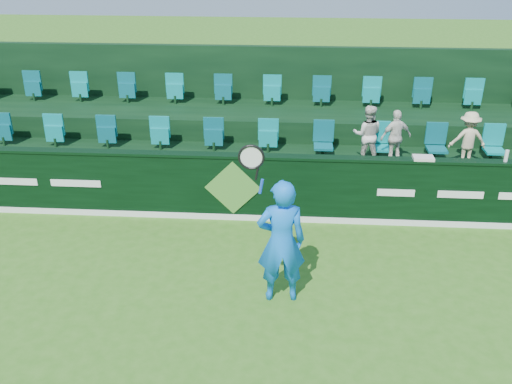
# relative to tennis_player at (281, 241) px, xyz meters

# --- Properties ---
(ground) EXTENTS (60.00, 60.00, 0.00)m
(ground) POSITION_rel_tennis_player_xyz_m (-0.99, -1.40, -1.02)
(ground) COLOR #316B19
(ground) RESTS_ON ground
(sponsor_hoarding) EXTENTS (16.00, 0.25, 1.35)m
(sponsor_hoarding) POSITION_rel_tennis_player_xyz_m (-0.99, 2.60, -0.34)
(sponsor_hoarding) COLOR black
(sponsor_hoarding) RESTS_ON ground
(stand_tier_front) EXTENTS (16.00, 2.00, 0.80)m
(stand_tier_front) POSITION_rel_tennis_player_xyz_m (-0.99, 3.70, -0.62)
(stand_tier_front) COLOR black
(stand_tier_front) RESTS_ON ground
(stand_tier_back) EXTENTS (16.00, 1.80, 1.30)m
(stand_tier_back) POSITION_rel_tennis_player_xyz_m (-0.99, 5.60, -0.37)
(stand_tier_back) COLOR black
(stand_tier_back) RESTS_ON ground
(stand_rear) EXTENTS (16.00, 4.10, 2.60)m
(stand_rear) POSITION_rel_tennis_player_xyz_m (-0.99, 6.04, 0.20)
(stand_rear) COLOR black
(stand_rear) RESTS_ON ground
(seat_row_front) EXTENTS (13.50, 0.50, 0.60)m
(seat_row_front) POSITION_rel_tennis_player_xyz_m (-0.99, 4.10, 0.08)
(seat_row_front) COLOR #0A8A8A
(seat_row_front) RESTS_ON stand_tier_front
(seat_row_back) EXTENTS (13.50, 0.50, 0.60)m
(seat_row_back) POSITION_rel_tennis_player_xyz_m (-0.99, 5.90, 0.58)
(seat_row_back) COLOR #0A8A8A
(seat_row_back) RESTS_ON stand_tier_back
(tennis_player) EXTENTS (1.05, 0.56, 2.62)m
(tennis_player) POSITION_rel_tennis_player_xyz_m (0.00, 0.00, 0.00)
(tennis_player) COLOR blue
(tennis_player) RESTS_ON ground
(spectator_left) EXTENTS (0.64, 0.52, 1.23)m
(spectator_left) POSITION_rel_tennis_player_xyz_m (1.64, 3.72, 0.39)
(spectator_left) COLOR silver
(spectator_left) RESTS_ON stand_tier_front
(spectator_middle) EXTENTS (0.72, 0.49, 1.14)m
(spectator_middle) POSITION_rel_tennis_player_xyz_m (2.22, 3.72, 0.35)
(spectator_middle) COLOR silver
(spectator_middle) RESTS_ON stand_tier_front
(spectator_right) EXTENTS (0.75, 0.44, 1.14)m
(spectator_right) POSITION_rel_tennis_player_xyz_m (3.66, 3.72, 0.35)
(spectator_right) COLOR beige
(spectator_right) RESTS_ON stand_tier_front
(towel) EXTENTS (0.38, 0.24, 0.06)m
(towel) POSITION_rel_tennis_player_xyz_m (2.56, 2.60, 0.36)
(towel) COLOR silver
(towel) RESTS_ON sponsor_hoarding
(drinks_bottle) EXTENTS (0.07, 0.07, 0.22)m
(drinks_bottle) POSITION_rel_tennis_player_xyz_m (4.04, 2.60, 0.44)
(drinks_bottle) COLOR silver
(drinks_bottle) RESTS_ON sponsor_hoarding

